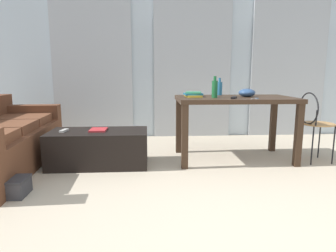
{
  "coord_description": "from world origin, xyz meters",
  "views": [
    {
      "loc": [
        -0.71,
        -1.71,
        1.04
      ],
      "look_at": [
        -0.49,
        1.76,
        0.42
      ],
      "focal_mm": 31.61,
      "sensor_mm": 36.0,
      "label": 1
    }
  ],
  "objects_px": {
    "bottle_near": "(215,89)",
    "tv_remote_on_table": "(234,98)",
    "book_stack": "(193,94)",
    "scissors": "(256,98)",
    "craft_table": "(235,106)",
    "bottle_far": "(219,88)",
    "bowl": "(247,93)",
    "coffee_table": "(99,148)",
    "tv_remote_primary": "(64,131)",
    "magazine": "(98,130)",
    "wire_chair": "(313,118)",
    "shoebox": "(5,187)"
  },
  "relations": [
    {
      "from": "bottle_near",
      "to": "tv_remote_on_table",
      "type": "bearing_deg",
      "value": -31.0
    },
    {
      "from": "book_stack",
      "to": "scissors",
      "type": "relative_size",
      "value": 2.32
    },
    {
      "from": "craft_table",
      "to": "scissors",
      "type": "height_order",
      "value": "scissors"
    },
    {
      "from": "bottle_far",
      "to": "bowl",
      "type": "bearing_deg",
      "value": -49.15
    },
    {
      "from": "bottle_near",
      "to": "book_stack",
      "type": "relative_size",
      "value": 0.88
    },
    {
      "from": "book_stack",
      "to": "bottle_near",
      "type": "bearing_deg",
      "value": -36.19
    },
    {
      "from": "bottle_far",
      "to": "coffee_table",
      "type": "bearing_deg",
      "value": -162.72
    },
    {
      "from": "bottle_far",
      "to": "tv_remote_on_table",
      "type": "relative_size",
      "value": 1.22
    },
    {
      "from": "scissors",
      "to": "tv_remote_primary",
      "type": "bearing_deg",
      "value": 177.47
    },
    {
      "from": "bottle_far",
      "to": "magazine",
      "type": "height_order",
      "value": "bottle_far"
    },
    {
      "from": "wire_chair",
      "to": "magazine",
      "type": "bearing_deg",
      "value": 179.08
    },
    {
      "from": "coffee_table",
      "to": "bottle_far",
      "type": "xyz_separation_m",
      "value": [
        1.49,
        0.46,
        0.65
      ]
    },
    {
      "from": "tv_remote_primary",
      "to": "magazine",
      "type": "distance_m",
      "value": 0.38
    },
    {
      "from": "coffee_table",
      "to": "craft_table",
      "type": "distance_m",
      "value": 1.67
    },
    {
      "from": "wire_chair",
      "to": "book_stack",
      "type": "xyz_separation_m",
      "value": [
        -1.39,
        0.23,
        0.27
      ]
    },
    {
      "from": "scissors",
      "to": "coffee_table",
      "type": "bearing_deg",
      "value": 176.55
    },
    {
      "from": "bowl",
      "to": "shoebox",
      "type": "xyz_separation_m",
      "value": [
        -2.41,
        -1.0,
        -0.73
      ]
    },
    {
      "from": "scissors",
      "to": "tv_remote_primary",
      "type": "xyz_separation_m",
      "value": [
        -2.14,
        0.09,
        -0.36
      ]
    },
    {
      "from": "magazine",
      "to": "shoebox",
      "type": "relative_size",
      "value": 0.63
    },
    {
      "from": "book_stack",
      "to": "magazine",
      "type": "xyz_separation_m",
      "value": [
        -1.11,
        -0.19,
        -0.38
      ]
    },
    {
      "from": "craft_table",
      "to": "book_stack",
      "type": "distance_m",
      "value": 0.51
    },
    {
      "from": "bottle_near",
      "to": "book_stack",
      "type": "height_order",
      "value": "bottle_near"
    },
    {
      "from": "coffee_table",
      "to": "bottle_near",
      "type": "relative_size",
      "value": 4.46
    },
    {
      "from": "tv_remote_on_table",
      "to": "bottle_near",
      "type": "bearing_deg",
      "value": 172.58
    },
    {
      "from": "magazine",
      "to": "shoebox",
      "type": "height_order",
      "value": "magazine"
    },
    {
      "from": "craft_table",
      "to": "bowl",
      "type": "height_order",
      "value": "bowl"
    },
    {
      "from": "coffee_table",
      "to": "magazine",
      "type": "distance_m",
      "value": 0.21
    },
    {
      "from": "book_stack",
      "to": "magazine",
      "type": "bearing_deg",
      "value": -170.2
    },
    {
      "from": "magazine",
      "to": "bottle_far",
      "type": "bearing_deg",
      "value": 17.61
    },
    {
      "from": "craft_table",
      "to": "bottle_far",
      "type": "height_order",
      "value": "bottle_far"
    },
    {
      "from": "tv_remote_primary",
      "to": "shoebox",
      "type": "height_order",
      "value": "tv_remote_primary"
    },
    {
      "from": "magazine",
      "to": "bottle_near",
      "type": "bearing_deg",
      "value": 2.25
    },
    {
      "from": "tv_remote_on_table",
      "to": "scissors",
      "type": "xyz_separation_m",
      "value": [
        0.24,
        -0.04,
        -0.01
      ]
    },
    {
      "from": "wire_chair",
      "to": "tv_remote_primary",
      "type": "relative_size",
      "value": 5.64
    },
    {
      "from": "book_stack",
      "to": "tv_remote_on_table",
      "type": "xyz_separation_m",
      "value": [
        0.42,
        -0.28,
        -0.02
      ]
    },
    {
      "from": "book_stack",
      "to": "bowl",
      "type": "bearing_deg",
      "value": -4.74
    },
    {
      "from": "coffee_table",
      "to": "tv_remote_on_table",
      "type": "xyz_separation_m",
      "value": [
        1.53,
        -0.07,
        0.57
      ]
    },
    {
      "from": "coffee_table",
      "to": "scissors",
      "type": "xyz_separation_m",
      "value": [
        1.77,
        -0.11,
        0.57
      ]
    },
    {
      "from": "wire_chair",
      "to": "shoebox",
      "type": "xyz_separation_m",
      "value": [
        -3.15,
        -0.82,
        -0.44
      ]
    },
    {
      "from": "bottle_near",
      "to": "craft_table",
      "type": "bearing_deg",
      "value": 20.26
    },
    {
      "from": "coffee_table",
      "to": "bottle_far",
      "type": "height_order",
      "value": "bottle_far"
    },
    {
      "from": "craft_table",
      "to": "bottle_far",
      "type": "distance_m",
      "value": 0.39
    },
    {
      "from": "coffee_table",
      "to": "tv_remote_primary",
      "type": "distance_m",
      "value": 0.43
    },
    {
      "from": "bowl",
      "to": "magazine",
      "type": "height_order",
      "value": "bowl"
    },
    {
      "from": "craft_table",
      "to": "scissors",
      "type": "distance_m",
      "value": 0.32
    },
    {
      "from": "coffee_table",
      "to": "magazine",
      "type": "relative_size",
      "value": 4.76
    },
    {
      "from": "book_stack",
      "to": "scissors",
      "type": "distance_m",
      "value": 0.73
    },
    {
      "from": "bottle_far",
      "to": "bowl",
      "type": "xyz_separation_m",
      "value": [
        0.26,
        -0.3,
        -0.04
      ]
    },
    {
      "from": "craft_table",
      "to": "bowl",
      "type": "relative_size",
      "value": 6.96
    },
    {
      "from": "book_stack",
      "to": "tv_remote_primary",
      "type": "distance_m",
      "value": 1.55
    }
  ]
}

